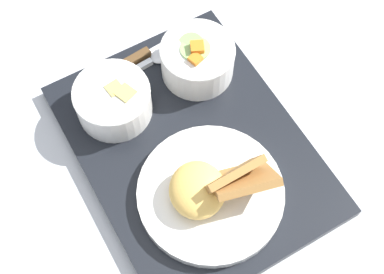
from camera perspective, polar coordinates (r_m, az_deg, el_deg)
ground_plane at (r=0.80m, az=0.00°, el=-1.59°), size 4.00×4.00×0.00m
serving_tray at (r=0.79m, az=0.00°, el=-1.29°), size 0.43×0.34×0.02m
bowl_salad at (r=0.82m, az=0.58°, el=8.39°), size 0.11×0.11×0.07m
bowl_soup at (r=0.79m, az=-8.42°, el=3.98°), size 0.11×0.11×0.06m
plate_main at (r=0.73m, az=2.06°, el=-5.73°), size 0.20×0.20×0.08m
knife at (r=0.86m, az=-5.38°, el=8.60°), size 0.05×0.18×0.01m
spoon at (r=0.85m, az=-4.42°, el=8.05°), size 0.05×0.15×0.01m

